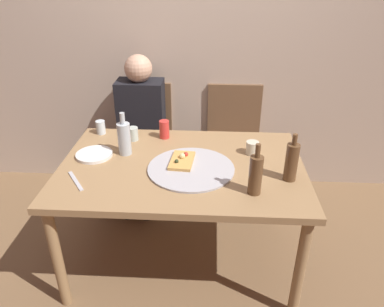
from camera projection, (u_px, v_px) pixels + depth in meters
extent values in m
plane|color=brown|center=(183.00, 256.00, 2.50)|extent=(8.00, 8.00, 0.00)
cube|color=#BCA893|center=(192.00, 31.00, 2.82)|extent=(6.00, 0.10, 2.60)
cube|color=#99754C|center=(182.00, 167.00, 2.17)|extent=(1.43, 0.96, 0.04)
cylinder|color=#99754C|center=(57.00, 259.00, 2.01)|extent=(0.06, 0.06, 0.68)
cylinder|color=#99754C|center=(300.00, 269.00, 1.94)|extent=(0.06, 0.06, 0.68)
cylinder|color=#99754C|center=(100.00, 178.00, 2.74)|extent=(0.06, 0.06, 0.68)
cylinder|color=#99754C|center=(277.00, 183.00, 2.67)|extent=(0.06, 0.06, 0.68)
cylinder|color=#ADADB2|center=(191.00, 168.00, 2.11)|extent=(0.50, 0.50, 0.01)
cube|color=tan|center=(181.00, 161.00, 2.16)|extent=(0.15, 0.23, 0.02)
sphere|color=#EAD184|center=(182.00, 156.00, 2.16)|extent=(0.04, 0.04, 0.04)
sphere|color=#2D381E|center=(177.00, 161.00, 2.12)|extent=(0.02, 0.02, 0.02)
sphere|color=#B22D23|center=(186.00, 154.00, 2.19)|extent=(0.03, 0.03, 0.03)
cylinder|color=#B2BCC1|center=(124.00, 139.00, 2.23)|extent=(0.08, 0.08, 0.20)
cylinder|color=#B2BCC1|center=(122.00, 118.00, 2.17)|extent=(0.03, 0.03, 0.07)
cylinder|color=brown|center=(291.00, 162.00, 1.96)|extent=(0.07, 0.07, 0.21)
cylinder|color=brown|center=(295.00, 140.00, 1.90)|extent=(0.03, 0.03, 0.06)
cylinder|color=brown|center=(255.00, 175.00, 1.85)|extent=(0.07, 0.07, 0.21)
cylinder|color=brown|center=(258.00, 151.00, 1.78)|extent=(0.03, 0.03, 0.07)
cylinder|color=silver|center=(101.00, 127.00, 2.52)|extent=(0.06, 0.06, 0.09)
cylinder|color=beige|center=(252.00, 148.00, 2.26)|extent=(0.08, 0.08, 0.08)
cylinder|color=#B7C6BC|center=(133.00, 134.00, 2.43)|extent=(0.07, 0.07, 0.09)
cylinder|color=red|center=(164.00, 129.00, 2.45)|extent=(0.07, 0.07, 0.12)
cylinder|color=white|center=(94.00, 155.00, 2.25)|extent=(0.22, 0.22, 0.02)
cube|color=#B7B7BC|center=(76.00, 181.00, 1.99)|extent=(0.14, 0.19, 0.01)
cube|color=brown|center=(143.00, 143.00, 3.01)|extent=(0.44, 0.44, 0.05)
cube|color=brown|center=(145.00, 109.00, 3.08)|extent=(0.44, 0.04, 0.45)
cylinder|color=brown|center=(164.00, 181.00, 2.94)|extent=(0.04, 0.04, 0.42)
cylinder|color=brown|center=(118.00, 179.00, 2.96)|extent=(0.04, 0.04, 0.42)
cylinder|color=brown|center=(169.00, 158.00, 3.28)|extent=(0.04, 0.04, 0.42)
cylinder|color=brown|center=(128.00, 157.00, 3.30)|extent=(0.04, 0.04, 0.42)
cube|color=brown|center=(234.00, 146.00, 2.97)|extent=(0.44, 0.44, 0.05)
cube|color=brown|center=(234.00, 111.00, 3.04)|extent=(0.44, 0.04, 0.45)
cylinder|color=brown|center=(257.00, 184.00, 2.91)|extent=(0.04, 0.04, 0.42)
cylinder|color=brown|center=(209.00, 182.00, 2.93)|extent=(0.04, 0.04, 0.42)
cylinder|color=brown|center=(253.00, 160.00, 3.24)|extent=(0.04, 0.04, 0.42)
cylinder|color=brown|center=(210.00, 159.00, 3.26)|extent=(0.04, 0.04, 0.42)
cube|color=black|center=(141.00, 113.00, 2.90)|extent=(0.36, 0.22, 0.52)
sphere|color=tan|center=(138.00, 69.00, 2.74)|extent=(0.21, 0.21, 0.21)
cylinder|color=black|center=(149.00, 154.00, 2.85)|extent=(0.12, 0.40, 0.12)
cylinder|color=black|center=(129.00, 153.00, 2.85)|extent=(0.12, 0.40, 0.12)
cylinder|color=black|center=(147.00, 192.00, 2.78)|extent=(0.11, 0.11, 0.45)
cylinder|color=black|center=(126.00, 192.00, 2.79)|extent=(0.11, 0.11, 0.45)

